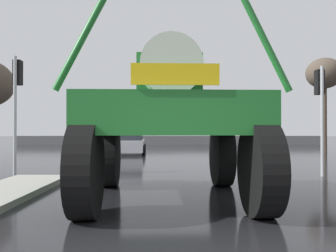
{
  "coord_description": "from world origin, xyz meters",
  "views": [
    {
      "loc": [
        -0.18,
        -3.71,
        1.57
      ],
      "look_at": [
        -0.18,
        7.44,
        1.67
      ],
      "focal_mm": 38.56,
      "sensor_mm": 36.0,
      "label": 1
    }
  ],
  "objects_px": {
    "traffic_signal_near_left": "(17,89)",
    "sedan_ahead": "(130,143)",
    "oversize_sprayer": "(169,120)",
    "bare_tree_right": "(324,75)",
    "traffic_signal_near_right": "(320,96)"
  },
  "relations": [
    {
      "from": "oversize_sprayer",
      "to": "traffic_signal_near_left",
      "type": "distance_m",
      "value": 6.6
    },
    {
      "from": "sedan_ahead",
      "to": "traffic_signal_near_left",
      "type": "bearing_deg",
      "value": 163.81
    },
    {
      "from": "bare_tree_right",
      "to": "traffic_signal_near_right",
      "type": "bearing_deg",
      "value": -114.09
    },
    {
      "from": "traffic_signal_near_left",
      "to": "traffic_signal_near_right",
      "type": "xyz_separation_m",
      "value": [
        10.24,
        0.0,
        -0.24
      ]
    },
    {
      "from": "oversize_sprayer",
      "to": "sedan_ahead",
      "type": "bearing_deg",
      "value": 6.81
    },
    {
      "from": "traffic_signal_near_left",
      "to": "bare_tree_right",
      "type": "relative_size",
      "value": 0.63
    },
    {
      "from": "oversize_sprayer",
      "to": "traffic_signal_near_right",
      "type": "relative_size",
      "value": 1.48
    },
    {
      "from": "traffic_signal_near_right",
      "to": "sedan_ahead",
      "type": "bearing_deg",
      "value": 124.72
    },
    {
      "from": "traffic_signal_near_left",
      "to": "bare_tree_right",
      "type": "xyz_separation_m",
      "value": [
        15.66,
        12.13,
        2.32
      ]
    },
    {
      "from": "bare_tree_right",
      "to": "sedan_ahead",
      "type": "bearing_deg",
      "value": -174.53
    },
    {
      "from": "traffic_signal_near_left",
      "to": "sedan_ahead",
      "type": "bearing_deg",
      "value": 76.06
    },
    {
      "from": "traffic_signal_near_left",
      "to": "oversize_sprayer",
      "type": "bearing_deg",
      "value": -37.85
    },
    {
      "from": "oversize_sprayer",
      "to": "sedan_ahead",
      "type": "xyz_separation_m",
      "value": [
        -2.43,
        14.87,
        -1.06
      ]
    },
    {
      "from": "oversize_sprayer",
      "to": "bare_tree_right",
      "type": "height_order",
      "value": "bare_tree_right"
    },
    {
      "from": "oversize_sprayer",
      "to": "sedan_ahead",
      "type": "distance_m",
      "value": 15.11
    }
  ]
}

